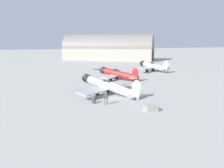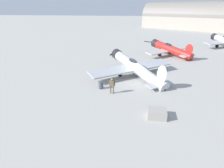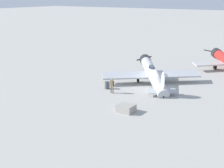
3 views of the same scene
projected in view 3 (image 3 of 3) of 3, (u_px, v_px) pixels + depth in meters
ground_plane at (153, 86)px, 41.11m from camera, size 400.00×400.00×0.00m
airplane_foreground at (152, 74)px, 41.27m from camera, size 10.49×11.02×3.45m
ground_crew_mechanic at (112, 84)px, 37.76m from camera, size 0.33×0.67×1.74m
equipment_crate at (126, 108)px, 31.92m from camera, size 1.41×1.58×0.73m
fuel_drum at (107, 85)px, 39.65m from camera, size 0.60×0.60×0.90m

